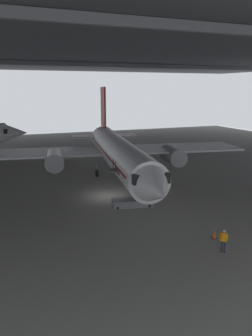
% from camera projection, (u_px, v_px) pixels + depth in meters
% --- Properties ---
extents(ground_plane, '(110.00, 110.00, 0.00)m').
position_uv_depth(ground_plane, '(112.00, 196.00, 36.70)').
color(ground_plane, gray).
extents(hangar_structure, '(121.00, 99.00, 16.94)m').
position_uv_depth(hangar_structure, '(75.00, 48.00, 45.46)').
color(hangar_structure, '#4C4F54').
rests_on(hangar_structure, ground_plane).
extents(airplane_main, '(35.30, 36.13, 11.36)m').
position_uv_depth(airplane_main, '(118.00, 153.00, 42.45)').
color(airplane_main, white).
rests_on(airplane_main, ground_plane).
extents(boarding_stairs, '(4.36, 2.15, 4.64)m').
position_uv_depth(boarding_stairs, '(131.00, 199.00, 33.35)').
color(boarding_stairs, slate).
rests_on(boarding_stairs, ground_plane).
extents(crew_worker_near_nose, '(0.47, 0.38, 1.69)m').
position_uv_depth(crew_worker_near_nose, '(224.00, 240.00, 23.81)').
color(crew_worker_near_nose, '#232838').
rests_on(crew_worker_near_nose, ground_plane).
extents(crew_worker_by_stairs, '(0.51, 0.34, 1.62)m').
position_uv_depth(crew_worker_by_stairs, '(135.00, 190.00, 35.77)').
color(crew_worker_by_stairs, '#232838').
rests_on(crew_worker_by_stairs, ground_plane).
extents(traffic_cone_orange, '(0.36, 0.36, 0.60)m').
position_uv_depth(traffic_cone_orange, '(214.00, 235.00, 26.26)').
color(traffic_cone_orange, black).
rests_on(traffic_cone_orange, ground_plane).
extents(baggage_tug, '(1.76, 2.43, 0.90)m').
position_uv_depth(baggage_tug, '(60.00, 161.00, 51.84)').
color(baggage_tug, yellow).
rests_on(baggage_tug, ground_plane).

